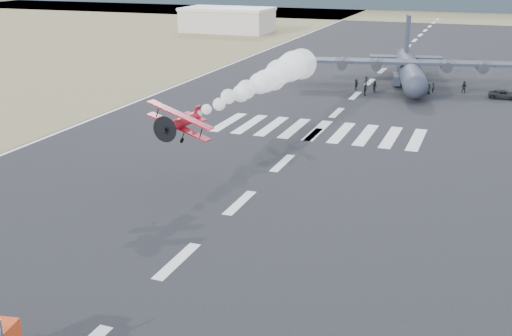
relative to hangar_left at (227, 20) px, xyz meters
The scene contains 15 objects.
scrub_far 99.70m from the hangar_left, 58.54° to the left, with size 500.00×80.00×0.00m, color olive.
runway_markings 99.70m from the hangar_left, 58.54° to the right, with size 60.00×260.00×0.01m, color silver, non-canonical shape.
hangar_left is the anchor object (origin of this frame).
aerobatic_biplane 127.20m from the hangar_left, 69.11° to the right, with size 6.42×5.96×3.48m.
smoke_trail 102.54m from the hangar_left, 63.14° to the right, with size 4.19×33.37×4.19m.
transport_aircraft 85.05m from the hangar_left, 46.48° to the right, with size 36.69×30.04×10.63m.
support_vehicle 99.83m from the hangar_left, 42.51° to the right, with size 2.13×4.63×1.29m, color black.
crew_a 91.64m from the hangar_left, 46.53° to the right, with size 0.57×0.47×1.57m, color black.
crew_b 87.97m from the hangar_left, 51.87° to the right, with size 0.84×0.52×1.72m, color black.
crew_c 83.35m from the hangar_left, 51.27° to the right, with size 1.04×0.48×1.62m, color black.
crew_d 89.89m from the hangar_left, 53.55° to the right, with size 1.04×0.53×1.78m, color black.
crew_e 92.01m from the hangar_left, 47.26° to the right, with size 0.78×0.48×1.60m, color black.
crew_f 85.60m from the hangar_left, 53.25° to the right, with size 1.62×0.53×1.75m, color black.
crew_g 93.20m from the hangar_left, 49.00° to the right, with size 0.60×0.49×1.64m, color black.
crew_h 94.00m from the hangar_left, 43.99° to the right, with size 0.92×0.57×1.89m, color black.
Camera 1 is at (19.51, -24.50, 20.59)m, focal length 45.00 mm.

